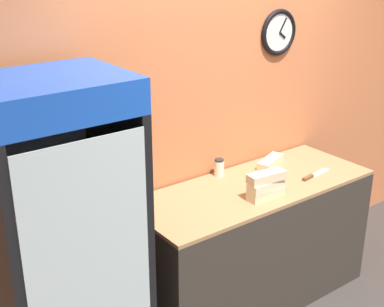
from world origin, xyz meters
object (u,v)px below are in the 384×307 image
Objects in this scene: sandwich_stack_top at (266,177)px; sandwich_flat_left at (270,162)px; sandwich_stack_middle at (266,185)px; sandwich_stack_bottom at (266,194)px; condiment_jar at (219,167)px; chefs_knife at (312,176)px; beverage_cooler at (57,229)px.

sandwich_stack_top is 0.91× the size of sandwich_flat_left.
sandwich_stack_middle is 0.57m from sandwich_flat_left.
sandwich_stack_top reaches higher than sandwich_stack_bottom.
condiment_jar reaches higher than sandwich_stack_bottom.
sandwich_stack_bottom is 0.98× the size of sandwich_stack_top.
condiment_jar reaches higher than chefs_knife.
condiment_jar reaches higher than sandwich_flat_left.
chefs_knife is at bearing -74.99° from sandwich_flat_left.
beverage_cooler is 6.33× the size of sandwich_flat_left.
beverage_cooler reaches higher than chefs_knife.
sandwich_stack_bottom is 2.12× the size of condiment_jar.
beverage_cooler is at bearing 170.56° from sandwich_stack_bottom.
sandwich_stack_bottom is at bearing 0.00° from sandwich_stack_top.
sandwich_flat_left is at bearing -11.29° from condiment_jar.
beverage_cooler is at bearing -169.76° from condiment_jar.
beverage_cooler is 7.17× the size of sandwich_stack_middle.
chefs_knife is at bearing 5.03° from sandwich_stack_middle.
beverage_cooler is 15.10× the size of condiment_jar.
beverage_cooler reaches higher than sandwich_flat_left.
sandwich_stack_top is at bearing -174.97° from chefs_knife.
condiment_jar is at bearing 10.24° from beverage_cooler.
sandwich_stack_top is at bearing -88.43° from condiment_jar.
sandwich_flat_left is at bearing 5.02° from beverage_cooler.
chefs_knife is (0.51, 0.04, -0.14)m from sandwich_stack_top.
sandwich_flat_left is at bearing 42.24° from sandwich_stack_top.
chefs_knife is (0.51, 0.04, -0.02)m from sandwich_stack_bottom.
condiment_jar is (-0.52, 0.42, 0.05)m from chefs_knife.
sandwich_stack_middle is at bearing 0.00° from sandwich_stack_bottom.
sandwich_stack_bottom reaches higher than sandwich_flat_left.
sandwich_stack_bottom is at bearing -137.76° from sandwich_flat_left.
sandwich_stack_top is at bearing -9.44° from beverage_cooler.
beverage_cooler reaches higher than condiment_jar.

